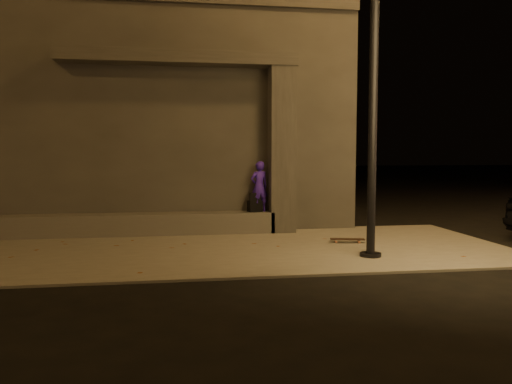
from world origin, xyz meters
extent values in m
plane|color=black|center=(0.00, 0.00, 0.00)|extent=(120.00, 120.00, 0.00)
cube|color=#69655D|center=(0.00, 2.00, 0.02)|extent=(11.00, 4.40, 0.04)
cube|color=#3A3835|center=(-1.00, 6.50, 2.60)|extent=(9.00, 5.00, 5.20)
cube|color=#585550|center=(-1.50, 3.75, 0.27)|extent=(6.00, 0.55, 0.45)
cube|color=#3A3835|center=(1.70, 3.75, 1.84)|extent=(0.55, 0.55, 3.60)
cube|color=#3A3835|center=(-0.50, 3.80, 3.78)|extent=(5.00, 0.70, 0.28)
imported|color=#3B1CBC|center=(1.20, 3.75, 1.05)|extent=(0.46, 0.37, 1.11)
cube|color=black|center=(1.10, 3.75, 0.61)|extent=(0.34, 0.27, 0.25)
cube|color=black|center=(1.10, 3.75, 0.82)|extent=(0.26, 0.11, 0.18)
cube|color=black|center=(2.70, 2.18, 0.11)|extent=(0.68, 0.32, 0.01)
cylinder|color=#D27F54|center=(2.93, 2.20, 0.06)|extent=(0.05, 0.04, 0.05)
cylinder|color=#D27F54|center=(2.90, 2.07, 0.06)|extent=(0.05, 0.04, 0.05)
cylinder|color=#D27F54|center=(2.49, 2.30, 0.06)|extent=(0.05, 0.04, 0.05)
cylinder|color=#D27F54|center=(2.47, 2.17, 0.06)|extent=(0.05, 0.04, 0.05)
cube|color=#99999E|center=(2.91, 2.13, 0.09)|extent=(0.07, 0.14, 0.01)
cube|color=#99999E|center=(2.48, 2.24, 0.09)|extent=(0.07, 0.14, 0.01)
cylinder|color=black|center=(2.65, 0.88, 3.75)|extent=(0.14, 0.14, 7.50)
cylinder|color=black|center=(2.65, 0.88, 0.05)|extent=(0.36, 0.36, 0.10)
camera|label=1|loc=(-0.51, -7.04, 1.78)|focal=35.00mm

